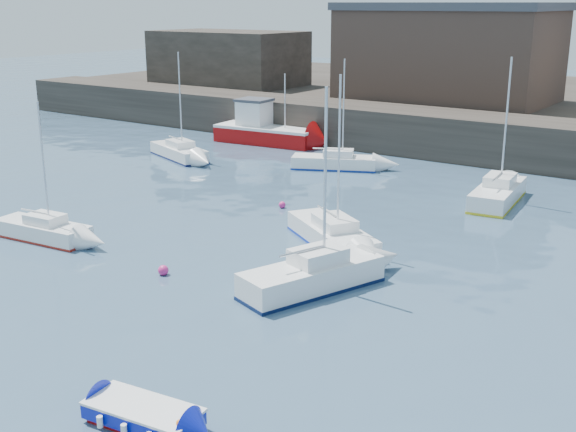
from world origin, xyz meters
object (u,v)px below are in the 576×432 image
Objects in this scene: buoy_far at (282,208)px; buoy_near at (164,275)px; sailboat_f at (498,193)px; sailboat_e at (179,151)px; sailboat_h at (335,162)px; sailboat_a at (43,230)px; blue_dinghy at (143,414)px; fishing_boat at (265,129)px; sailboat_c at (313,275)px; sailboat_b at (332,234)px; buoy_mid at (281,302)px.

buoy_near is at bearing -80.55° from buoy_far.
sailboat_e is at bearing -176.71° from sailboat_f.
buoy_near is at bearing -77.73° from sailboat_h.
sailboat_e reaches higher than sailboat_h.
sailboat_a is 20.39m from sailboat_h.
fishing_boat is at bearing 122.14° from blue_dinghy.
sailboat_f is 1.09× the size of sailboat_h.
buoy_far is at bearing 131.15° from sailboat_c.
fishing_boat is 18.51m from buoy_far.
sailboat_c is at bearing -95.21° from sailboat_f.
sailboat_a is at bearing -99.21° from sailboat_h.
buoy_far is at bearing 145.52° from sailboat_b.
blue_dinghy is at bearing -81.96° from sailboat_c.
sailboat_b is 7.86m from buoy_near.
blue_dinghy is at bearing -90.08° from sailboat_f.
sailboat_h reaches higher than fishing_boat.
sailboat_c is 20.76× the size of buoy_far.
sailboat_e reaches higher than buoy_mid.
sailboat_h is 22.05m from buoy_mid.
fishing_boat is at bearing 79.98° from sailboat_e.
sailboat_b is at bearing 31.60° from sailboat_a.
blue_dinghy is 33.26m from sailboat_e.
fishing_boat is at bearing 129.53° from buoy_far.
sailboat_b is at bearing -28.03° from sailboat_e.
sailboat_f reaches higher than buoy_far.
sailboat_f reaches higher than sailboat_a.
sailboat_e is 22.54m from buoy_near.
blue_dinghy reaches higher than buoy_near.
buoy_mid is (-0.31, -1.59, -0.58)m from sailboat_c.
buoy_far is at bearing 60.79° from sailboat_a.
sailboat_b is at bearing 113.87° from sailboat_c.
sailboat_e is 11.09m from sailboat_h.
blue_dinghy is 15.44m from sailboat_b.
buoy_far is (11.76, -14.25, -1.03)m from fishing_boat.
sailboat_a is at bearing -171.64° from sailboat_c.
sailboat_a is 0.83× the size of sailboat_b.
buoy_far is (13.19, -6.20, -0.47)m from sailboat_e.
buoy_near is (-7.18, -18.12, -0.54)m from sailboat_f.
buoy_near is 0.92× the size of buoy_mid.
sailboat_c is 1.08× the size of sailboat_h.
buoy_mid is (5.41, 0.50, 0.00)m from buoy_near.
buoy_near is (13.54, -24.90, -1.03)m from fishing_boat.
sailboat_a is at bearing 179.14° from buoy_near.
sailboat_e is 19.93× the size of buoy_far.
blue_dinghy reaches higher than buoy_mid.
sailboat_a is at bearing -119.21° from buoy_far.
sailboat_b is at bearing -34.48° from buoy_far.
sailboat_e is 17.29× the size of buoy_near.
sailboat_e is at bearing 131.60° from buoy_near.
buoy_near is (7.66, -0.12, -0.44)m from sailboat_a.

